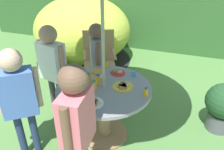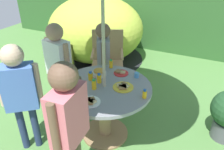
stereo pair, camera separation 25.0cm
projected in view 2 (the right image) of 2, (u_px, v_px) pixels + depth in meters
The scene contains 20 objects.
ground_plane at pixel (105, 134), 2.99m from camera, with size 10.00×10.00×0.02m, color #548442.
hedge_backdrop at pixel (170, 11), 5.24m from camera, with size 9.00×0.70×1.82m, color #33602D.
garden_table at pixel (105, 100), 2.72m from camera, with size 1.12×1.12×0.75m.
wooden_chair at pixel (108, 57), 3.74m from camera, with size 0.65×0.62×1.02m.
dome_tent at pixel (96, 29), 4.77m from camera, with size 2.48×2.48×1.37m.
child_in_grey_shirt at pixel (103, 54), 3.29m from camera, with size 0.32×0.39×1.27m.
child_in_white_shirt at pixel (58, 59), 3.03m from camera, with size 0.44×0.27×1.35m.
child_in_blue_shirt at pixel (20, 87), 2.39m from camera, with size 0.39×0.37×1.35m.
child_in_pink_shirt at pixel (68, 116), 1.91m from camera, with size 0.24×0.47×1.41m.
snack_bowl at pixel (99, 72), 2.84m from camera, with size 0.18×0.18×0.09m.
plate_far_left at pixel (121, 73), 2.89m from camera, with size 0.19×0.19×0.03m.
plate_center_back at pixel (90, 101), 2.34m from camera, with size 0.22×0.22×0.03m.
plate_near_right at pixel (76, 89), 2.56m from camera, with size 0.25×0.25×0.03m.
plate_mid_left at pixel (123, 87), 2.59m from camera, with size 0.24×0.24×0.03m.
juice_bottle_near_left at pixel (99, 78), 2.67m from camera, with size 0.06×0.06×0.12m.
juice_bottle_far_right at pixel (90, 76), 2.73m from camera, with size 0.06×0.06×0.11m.
juice_bottle_center_front at pixel (111, 64), 3.02m from camera, with size 0.05×0.05×0.12m.
juice_bottle_mid_right at pixel (145, 94), 2.40m from camera, with size 0.05×0.05×0.10m.
juice_bottle_front_edge at pixel (94, 84), 2.55m from camera, with size 0.05×0.05×0.13m.
cup_near at pixel (137, 75), 2.80m from camera, with size 0.06×0.06×0.06m, color #4C99D8.
Camera 2 is at (1.04, -1.98, 2.13)m, focal length 35.81 mm.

